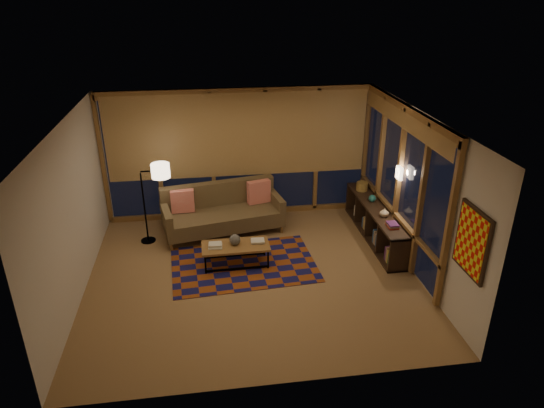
{
  "coord_description": "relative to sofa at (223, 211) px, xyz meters",
  "views": [
    {
      "loc": [
        -0.68,
        -6.99,
        4.54
      ],
      "look_at": [
        0.39,
        0.44,
        1.11
      ],
      "focal_mm": 32.0,
      "sensor_mm": 36.0,
      "label": 1
    }
  ],
  "objects": [
    {
      "name": "sofa",
      "position": [
        0.0,
        0.0,
        0.0
      ],
      "size": [
        2.43,
        1.34,
        0.94
      ],
      "primitive_type": null,
      "rotation": [
        0.0,
        0.0,
        0.19
      ],
      "color": "brown",
      "rests_on": "floor"
    },
    {
      "name": "walls",
      "position": [
        0.41,
        -1.63,
        0.88
      ],
      "size": [
        5.51,
        5.01,
        2.7
      ],
      "color": "beige",
      "rests_on": "floor"
    },
    {
      "name": "floor",
      "position": [
        0.41,
        -1.63,
        -0.47
      ],
      "size": [
        5.5,
        5.0,
        0.01
      ],
      "primitive_type": "cube",
      "color": "#9D6F4B",
      "rests_on": "ground"
    },
    {
      "name": "shelf_book_stack",
      "position": [
        2.9,
        -1.44,
        0.21
      ],
      "size": [
        0.18,
        0.23,
        0.06
      ],
      "primitive_type": null,
      "rotation": [
        0.0,
        0.0,
        -0.11
      ],
      "color": "beige",
      "rests_on": "bookshelf"
    },
    {
      "name": "wall_sconce",
      "position": [
        3.03,
        -1.18,
        1.08
      ],
      "size": [
        0.12,
        0.18,
        0.22
      ],
      "primitive_type": null,
      "color": "beige",
      "rests_on": "walls"
    },
    {
      "name": "ceramic_pot",
      "position": [
        0.15,
        -1.21,
        0.02
      ],
      "size": [
        0.21,
        0.21,
        0.19
      ],
      "primitive_type": "sphere",
      "rotation": [
        0.0,
        0.0,
        0.13
      ],
      "color": "black",
      "rests_on": "coffee_table"
    },
    {
      "name": "book_stack_a",
      "position": [
        -0.2,
        -1.27,
        -0.04
      ],
      "size": [
        0.27,
        0.22,
        0.08
      ],
      "primitive_type": null,
      "rotation": [
        0.0,
        0.0,
        -0.05
      ],
      "color": "beige",
      "rests_on": "coffee_table"
    },
    {
      "name": "pillow_left",
      "position": [
        -0.76,
        0.06,
        0.22
      ],
      "size": [
        0.45,
        0.16,
        0.45
      ],
      "primitive_type": null,
      "rotation": [
        0.0,
        0.0,
        0.03
      ],
      "color": "red",
      "rests_on": "sofa"
    },
    {
      "name": "vase",
      "position": [
        2.9,
        -1.03,
        0.26
      ],
      "size": [
        0.19,
        0.19,
        0.17
      ],
      "primitive_type": "imported",
      "rotation": [
        0.0,
        0.0,
        -0.17
      ],
      "color": "tan",
      "rests_on": "bookshelf"
    },
    {
      "name": "ceiling",
      "position": [
        0.41,
        -1.63,
        2.23
      ],
      "size": [
        5.5,
        5.0,
        0.01
      ],
      "primitive_type": "cube",
      "color": "beige",
      "rests_on": "walls"
    },
    {
      "name": "teal_bowl",
      "position": [
        2.9,
        -0.36,
        0.25
      ],
      "size": [
        0.15,
        0.15,
        0.14
      ],
      "primitive_type": "sphere",
      "rotation": [
        0.0,
        0.0,
        0.03
      ],
      "color": "#1E6561",
      "rests_on": "bookshelf"
    },
    {
      "name": "window_wall_back",
      "position": [
        0.41,
        0.8,
        0.88
      ],
      "size": [
        5.3,
        0.16,
        2.6
      ],
      "primitive_type": null,
      "color": "brown",
      "rests_on": "walls"
    },
    {
      "name": "area_rug",
      "position": [
        0.28,
        -1.27,
        -0.46
      ],
      "size": [
        2.6,
        1.82,
        0.01
      ],
      "primitive_type": "cube",
      "rotation": [
        0.0,
        0.0,
        0.06
      ],
      "color": "brown",
      "rests_on": "floor"
    },
    {
      "name": "window_wall_right",
      "position": [
        3.09,
        -1.03,
        0.88
      ],
      "size": [
        0.16,
        3.7,
        2.6
      ],
      "primitive_type": null,
      "color": "brown",
      "rests_on": "walls"
    },
    {
      "name": "book_stack_b",
      "position": [
        0.55,
        -1.2,
        -0.05
      ],
      "size": [
        0.28,
        0.23,
        0.05
      ],
      "primitive_type": null,
      "rotation": [
        0.0,
        0.0,
        -0.06
      ],
      "color": "beige",
      "rests_on": "coffee_table"
    },
    {
      "name": "basket",
      "position": [
        2.88,
        0.23,
        0.26
      ],
      "size": [
        0.27,
        0.27,
        0.17
      ],
      "primitive_type": "cylinder",
      "rotation": [
        0.0,
        0.0,
        -0.2
      ],
      "color": "olive",
      "rests_on": "bookshelf"
    },
    {
      "name": "pillow_right",
      "position": [
        0.75,
        0.3,
        0.23
      ],
      "size": [
        0.49,
        0.27,
        0.47
      ],
      "primitive_type": null,
      "rotation": [
        0.0,
        0.0,
        0.27
      ],
      "color": "red",
      "rests_on": "sofa"
    },
    {
      "name": "wall_art",
      "position": [
        3.12,
        -3.48,
        0.98
      ],
      "size": [
        0.06,
        0.74,
        0.94
      ],
      "primitive_type": null,
      "color": "red",
      "rests_on": "walls"
    },
    {
      "name": "floor_lamp",
      "position": [
        -1.46,
        -0.14,
        0.31
      ],
      "size": [
        0.53,
        0.35,
        1.57
      ],
      "primitive_type": null,
      "rotation": [
        0.0,
        0.0,
        0.01
      ],
      "color": "black",
      "rests_on": "floor"
    },
    {
      "name": "coffee_table",
      "position": [
        0.15,
        -1.24,
        -0.27
      ],
      "size": [
        1.18,
        0.55,
        0.39
      ],
      "primitive_type": null,
      "rotation": [
        0.0,
        0.0,
        0.01
      ],
      "color": "brown",
      "rests_on": "floor"
    },
    {
      "name": "bookshelf",
      "position": [
        2.9,
        -0.63,
        -0.15
      ],
      "size": [
        0.4,
        2.58,
        0.65
      ],
      "primitive_type": null,
      "color": "black",
      "rests_on": "floor"
    }
  ]
}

